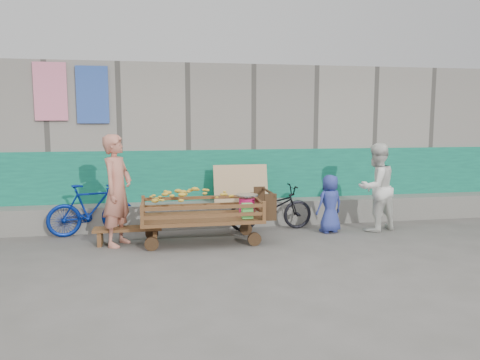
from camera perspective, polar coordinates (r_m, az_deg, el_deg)
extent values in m
plane|color=#52504A|center=(6.56, 1.09, -10.05)|extent=(80.00, 80.00, 0.00)
cube|color=gray|center=(10.32, -3.46, 4.78)|extent=(12.00, 3.00, 3.00)
cube|color=#156653|center=(8.90, -2.23, -0.81)|extent=(12.00, 0.03, 1.40)
cube|color=slate|center=(8.75, -1.99, -4.10)|extent=(12.00, 0.50, 0.45)
cube|color=tan|center=(8.58, 0.10, -0.43)|extent=(1.00, 0.19, 0.68)
cube|color=pink|center=(8.88, -22.11, 9.97)|extent=(0.55, 0.03, 1.00)
cube|color=#3559B5|center=(8.77, -17.55, 9.88)|extent=(0.55, 0.03, 1.00)
cube|color=brown|center=(7.54, -4.71, -4.66)|extent=(1.90, 0.95, 0.05)
cylinder|color=#321B12|center=(7.23, -10.73, -7.66)|extent=(0.21, 0.06, 0.21)
cube|color=brown|center=(7.03, -11.86, -4.21)|extent=(0.05, 0.05, 0.30)
cylinder|color=#321B12|center=(7.91, -10.71, -6.36)|extent=(0.21, 0.06, 0.21)
cube|color=brown|center=(7.91, -11.71, -2.94)|extent=(0.05, 0.05, 0.30)
cylinder|color=#321B12|center=(7.39, 1.77, -7.21)|extent=(0.21, 0.06, 0.21)
cube|color=brown|center=(7.22, 2.93, -3.77)|extent=(0.05, 0.05, 0.30)
cylinder|color=#321B12|center=(8.05, 0.71, -5.98)|extent=(0.21, 0.06, 0.21)
cube|color=brown|center=(8.07, 1.47, -2.57)|extent=(0.05, 0.05, 0.30)
cube|color=brown|center=(7.08, -4.36, -4.36)|extent=(1.84, 0.04, 0.05)
cube|color=brown|center=(7.05, -4.37, -3.35)|extent=(1.84, 0.04, 0.05)
cube|color=brown|center=(7.94, -5.05, -3.07)|extent=(1.84, 0.04, 0.05)
cube|color=brown|center=(7.92, -5.06, -2.17)|extent=(1.84, 0.04, 0.05)
cube|color=brown|center=(7.48, -11.77, -3.86)|extent=(0.04, 0.89, 0.05)
cube|color=brown|center=(7.45, -11.80, -2.90)|extent=(0.04, 0.89, 0.05)
cube|color=brown|center=(7.65, 2.16, -3.45)|extent=(0.04, 0.89, 0.05)
cube|color=brown|center=(7.63, 2.16, -2.51)|extent=(0.04, 0.89, 0.05)
cylinder|color=#321B12|center=(7.65, 3.56, -1.45)|extent=(0.04, 0.85, 0.04)
cube|color=#321B12|center=(8.04, 2.36, -2.31)|extent=(0.19, 0.04, 0.42)
cube|color=#321B12|center=(7.29, 3.73, -3.33)|extent=(0.19, 0.04, 0.42)
ellipsoid|color=gold|center=(7.48, -5.54, -2.75)|extent=(1.37, 0.74, 0.47)
cylinder|color=#FF1B73|center=(7.61, 0.84, -3.26)|extent=(0.25, 0.25, 0.27)
cylinder|color=silver|center=(7.59, 0.84, -2.16)|extent=(0.03, 0.03, 0.06)
cylinder|color=silver|center=(7.58, 0.84, -1.85)|extent=(0.36, 0.36, 0.02)
cube|color=#5EED62|center=(7.32, 0.88, -3.78)|extent=(0.17, 0.13, 0.23)
cube|color=brown|center=(7.67, -13.54, -5.80)|extent=(1.06, 0.32, 0.04)
cube|color=brown|center=(7.74, -16.68, -6.84)|extent=(0.06, 0.30, 0.21)
cube|color=brown|center=(7.69, -10.32, -6.74)|extent=(0.06, 0.30, 0.21)
imported|color=#C47560|center=(7.52, -14.74, -1.24)|extent=(0.64, 0.75, 1.74)
imported|color=white|center=(8.60, 16.26, -0.86)|extent=(0.91, 0.81, 1.55)
imported|color=#2F3D93|center=(8.31, 10.90, -2.85)|extent=(0.57, 0.45, 1.02)
imported|color=black|center=(8.38, 3.74, -3.39)|extent=(1.55, 0.61, 0.80)
imported|color=navy|center=(8.39, -17.64, -3.45)|extent=(1.52, 0.76, 0.88)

